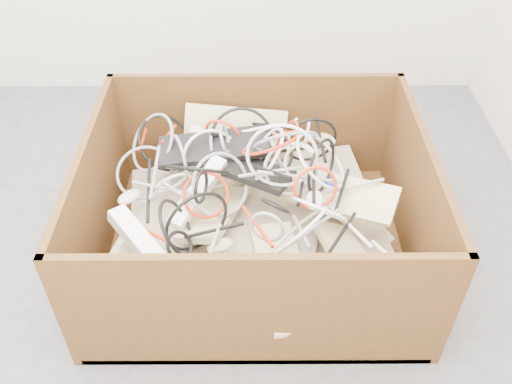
{
  "coord_description": "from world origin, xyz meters",
  "views": [
    {
      "loc": [
        0.28,
        -1.24,
        1.62
      ],
      "look_at": [
        0.28,
        0.24,
        0.3
      ],
      "focal_mm": 38.42,
      "sensor_mm": 36.0,
      "label": 1
    }
  ],
  "objects_px": {
    "cardboard_box": "(252,228)",
    "vga_plug": "(330,183)",
    "power_strip_right": "(142,244)",
    "power_strip_left": "(198,192)"
  },
  "relations": [
    {
      "from": "cardboard_box",
      "to": "vga_plug",
      "type": "height_order",
      "value": "cardboard_box"
    },
    {
      "from": "power_strip_right",
      "to": "power_strip_left",
      "type": "bearing_deg",
      "value": 104.92
    },
    {
      "from": "cardboard_box",
      "to": "vga_plug",
      "type": "distance_m",
      "value": 0.35
    },
    {
      "from": "cardboard_box",
      "to": "power_strip_right",
      "type": "xyz_separation_m",
      "value": [
        -0.34,
        -0.28,
        0.22
      ]
    },
    {
      "from": "vga_plug",
      "to": "power_strip_left",
      "type": "bearing_deg",
      "value": -134.19
    },
    {
      "from": "power_strip_right",
      "to": "vga_plug",
      "type": "xyz_separation_m",
      "value": [
        0.62,
        0.31,
        -0.01
      ]
    },
    {
      "from": "cardboard_box",
      "to": "power_strip_left",
      "type": "bearing_deg",
      "value": -164.47
    },
    {
      "from": "cardboard_box",
      "to": "vga_plug",
      "type": "bearing_deg",
      "value": 4.73
    },
    {
      "from": "power_strip_right",
      "to": "vga_plug",
      "type": "distance_m",
      "value": 0.7
    },
    {
      "from": "power_strip_right",
      "to": "vga_plug",
      "type": "relative_size",
      "value": 6.93
    }
  ]
}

